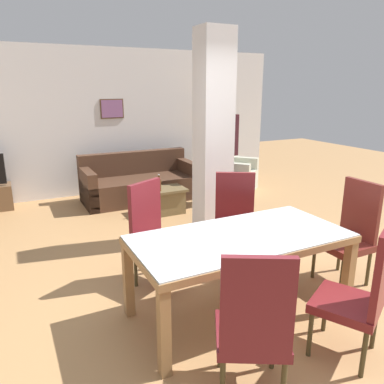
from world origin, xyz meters
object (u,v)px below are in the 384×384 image
Objects in this scene: dining_chair_near_right at (361,291)px; dining_chair_head_right at (351,231)px; dining_table at (240,250)px; bottle at (159,185)px; dining_chair_near_left at (253,325)px; dining_chair_far_left at (154,232)px; coffee_table at (165,200)px; armchair at (231,176)px; floor_lamp at (207,119)px; sofa at (140,184)px; dining_chair_far_right at (235,220)px; standing_person at (227,144)px.

dining_chair_head_right is at bearing 16.51° from dining_chair_near_right.
bottle is (0.35, 2.81, -0.10)m from dining_table.
dining_chair_near_left is 4.04× the size of bottle.
dining_chair_far_left reaches higher than coffee_table.
armchair is at bearing 58.70° from dining_table.
floor_lamp is at bearing 40.86° from coffee_table.
dining_chair_head_right is 3.98m from sofa.
floor_lamp reaches higher than dining_chair_head_right.
coffee_table is 0.35m from bottle.
armchair reaches higher than bottle.
armchair is at bearing -13.07° from dining_chair_head_right.
armchair reaches higher than coffee_table.
armchair is (2.68, 4.50, -0.28)m from dining_chair_near_left.
dining_chair_far_right is at bearing 148.21° from dining_chair_far_left.
dining_chair_head_right is 1.00× the size of dining_chair_near_left.
dining_table is 4.66m from floor_lamp.
coffee_table is at bearing -139.14° from floor_lamp.
dining_chair_far_left is at bearing 90.14° from dining_chair_near_right.
sofa reaches higher than dining_table.
standing_person reaches higher than dining_chair_near_left.
dining_chair_head_right is 0.92× the size of armchair.
dining_chair_head_right is at bearing 104.47° from sofa.
sofa reaches higher than armchair.
dining_chair_near_right and dining_chair_near_left have the same top height.
dining_chair_near_right is 1.70m from dining_chair_far_right.
dining_chair_near_right is at bearing 91.10° from sofa.
dining_table is at bearing 90.00° from dining_chair_far_right.
dining_chair_near_right is 3.81m from coffee_table.
dining_chair_far_right reaches higher than coffee_table.
dining_chair_far_right is at bearing 17.57° from armchair.
dining_chair_near_right reaches higher than sofa.
dining_table is 1.75× the size of dining_chair_far_right.
bottle is (-0.14, -0.10, 0.30)m from coffee_table.
dining_table is at bearing 90.00° from dining_chair_head_right.
armchair is (2.68, 2.77, -0.28)m from dining_chair_far_left.
dining_chair_near_right is 1.00× the size of dining_chair_near_left.
armchair is 1.87m from coffee_table.
dining_chair_near_right is 1.99m from dining_chair_far_left.
floor_lamp is (1.60, 1.36, 0.85)m from bottle.
dining_chair_head_right reaches higher than bottle.
dining_chair_head_right is at bearing 53.70° from dining_chair_near_left.
dining_chair_far_right and dining_chair_near_left have the same top height.
standing_person is at bearing -102.43° from floor_lamp.
coffee_table is 0.36× the size of standing_person.
dining_chair_head_right and dining_chair_far_left have the same top height.
dining_chair_far_right is 0.66× the size of floor_lamp.
standing_person is at bearing 146.98° from sofa.
coffee_table is (0.03, 3.79, -0.34)m from dining_chair_near_right.
dining_chair_near_right is 4.86m from armchair.
bottle is at bearing 106.01° from dining_chair_near_left.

